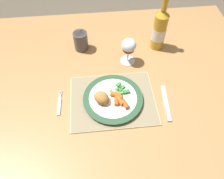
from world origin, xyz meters
TOP-DOWN VIEW (x-y plane):
  - ground_plane at (0.00, 0.00)m, footprint 6.00×6.00m
  - dining_table at (0.00, 0.00)m, footprint 1.44×1.06m
  - placemat at (-0.01, -0.13)m, footprint 0.37×0.29m
  - dinner_plate at (-0.01, -0.13)m, footprint 0.26×0.26m
  - breaded_croquettes at (-0.06, -0.14)m, footprint 0.08×0.09m
  - green_beans_pile at (0.02, -0.10)m, footprint 0.09×0.08m
  - glazed_carrots at (0.01, -0.15)m, footprint 0.08×0.09m
  - fork at (-0.25, -0.13)m, footprint 0.02×0.13m
  - table_knife at (0.21, -0.18)m, footprint 0.03×0.19m
  - wine_glass at (0.09, 0.10)m, footprint 0.07×0.07m
  - bottle at (0.25, 0.19)m, footprint 0.07×0.07m
  - drinking_cup at (-0.14, 0.22)m, footprint 0.07×0.07m

SIDE VIEW (x-z plane):
  - ground_plane at x=0.00m, z-range 0.00..0.00m
  - dining_table at x=0.00m, z-range 0.29..1.03m
  - fork at x=-0.25m, z-range 0.74..0.75m
  - table_knife at x=0.21m, z-range 0.74..0.75m
  - placemat at x=-0.01m, z-range 0.74..0.75m
  - dinner_plate at x=-0.01m, z-range 0.75..0.77m
  - green_beans_pile at x=0.02m, z-range 0.76..0.78m
  - glazed_carrots at x=0.01m, z-range 0.77..0.79m
  - breaded_croquettes at x=-0.06m, z-range 0.77..0.81m
  - drinking_cup at x=-0.14m, z-range 0.74..0.84m
  - wine_glass at x=0.09m, z-range 0.77..0.91m
  - bottle at x=0.25m, z-range 0.70..1.00m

